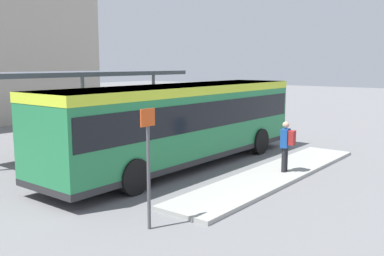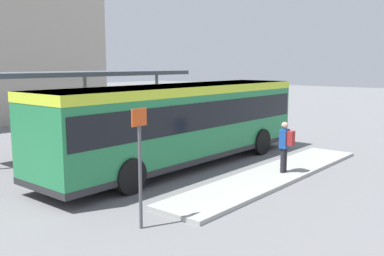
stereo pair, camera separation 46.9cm
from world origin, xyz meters
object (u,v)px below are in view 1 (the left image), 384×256
object	(u,v)px
bicycle_yellow	(238,119)
potted_planter_near_shelter	(93,148)
city_bus	(182,119)
bicycle_black	(257,122)
platform_sign	(148,163)
bicycle_blue	(246,121)
pedestrian_waiting	(287,143)

from	to	relation	value
bicycle_yellow	potted_planter_near_shelter	size ratio (longest dim) A/B	1.39
city_bus	bicycle_black	bearing A→B (deg)	14.65
potted_planter_near_shelter	platform_sign	size ratio (longest dim) A/B	0.46
city_bus	bicycle_blue	world-z (taller)	city_bus
bicycle_blue	platform_sign	distance (m)	16.88
bicycle_black	potted_planter_near_shelter	bearing A→B (deg)	98.85
platform_sign	bicycle_yellow	bearing A→B (deg)	25.42
city_bus	bicycle_black	world-z (taller)	city_bus
potted_planter_near_shelter	pedestrian_waiting	bearing A→B (deg)	-62.60
pedestrian_waiting	potted_planter_near_shelter	world-z (taller)	pedestrian_waiting
bicycle_black	potted_planter_near_shelter	world-z (taller)	potted_planter_near_shelter
potted_planter_near_shelter	bicycle_yellow	bearing A→B (deg)	6.78
pedestrian_waiting	potted_planter_near_shelter	size ratio (longest dim) A/B	1.34
pedestrian_waiting	bicycle_black	world-z (taller)	pedestrian_waiting
bicycle_black	platform_sign	bearing A→B (deg)	119.57
city_bus	bicycle_yellow	distance (m)	11.17
city_bus	potted_planter_near_shelter	xyz separation A→B (m)	(-2.11, 2.57, -1.10)
bicycle_blue	bicycle_yellow	world-z (taller)	bicycle_yellow
city_bus	potted_planter_near_shelter	size ratio (longest dim) A/B	9.18
bicycle_blue	potted_planter_near_shelter	world-z (taller)	potted_planter_near_shelter
bicycle_black	potted_planter_near_shelter	size ratio (longest dim) A/B	1.18
potted_planter_near_shelter	platform_sign	xyz separation A→B (m)	(-3.19, -5.95, 0.88)
pedestrian_waiting	bicycle_black	xyz separation A→B (m)	(9.19, 6.33, -0.78)
bicycle_blue	bicycle_yellow	xyz separation A→B (m)	(0.20, 0.70, 0.05)
city_bus	potted_planter_near_shelter	bearing A→B (deg)	129.63
bicycle_yellow	potted_planter_near_shelter	world-z (taller)	potted_planter_near_shelter
bicycle_blue	potted_planter_near_shelter	distance (m)	12.26
bicycle_black	bicycle_blue	world-z (taller)	bicycle_blue
bicycle_yellow	bicycle_blue	bearing A→B (deg)	163.22
city_bus	pedestrian_waiting	world-z (taller)	city_bus
bicycle_yellow	pedestrian_waiting	bearing A→B (deg)	129.36
city_bus	bicycle_black	size ratio (longest dim) A/B	7.78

